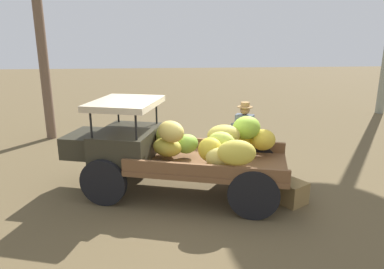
{
  "coord_description": "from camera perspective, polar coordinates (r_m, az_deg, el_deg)",
  "views": [
    {
      "loc": [
        0.6,
        6.81,
        3.11
      ],
      "look_at": [
        -0.01,
        0.21,
        1.26
      ],
      "focal_mm": 32.91,
      "sensor_mm": 36.0,
      "label": 1
    }
  ],
  "objects": [
    {
      "name": "ground_plane",
      "position": [
        7.52,
        -0.23,
        -8.89
      ],
      "size": [
        60.0,
        60.0,
        0.0
      ],
      "primitive_type": "plane",
      "color": "brown"
    },
    {
      "name": "truck",
      "position": [
        7.08,
        -3.24,
        -2.23
      ],
      "size": [
        4.66,
        2.75,
        1.9
      ],
      "rotation": [
        0.0,
        0.0,
        -0.29
      ],
      "color": "#2F2C20",
      "rests_on": "ground"
    },
    {
      "name": "farmer",
      "position": [
        8.15,
        8.41,
        0.13
      ],
      "size": [
        0.57,
        0.54,
        1.7
      ],
      "rotation": [
        0.0,
        0.0,
        1.12
      ],
      "color": "#363D4B",
      "rests_on": "ground"
    },
    {
      "name": "wooden_crate",
      "position": [
        7.13,
        15.87,
        -9.05
      ],
      "size": [
        0.65,
        0.65,
        0.43
      ],
      "primitive_type": "cube",
      "rotation": [
        0.0,
        0.0,
        2.12
      ],
      "color": "olive",
      "rests_on": "ground"
    }
  ]
}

